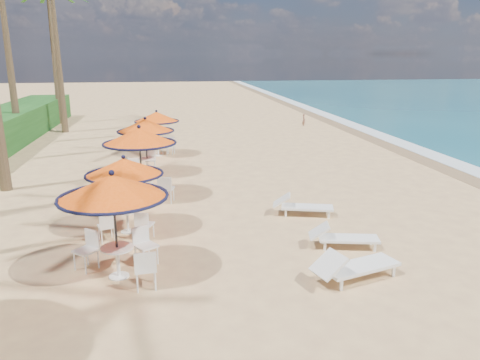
{
  "coord_description": "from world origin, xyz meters",
  "views": [
    {
      "loc": [
        -4.11,
        -9.81,
        5.04
      ],
      "look_at": [
        -1.91,
        4.21,
        1.2
      ],
      "focal_mm": 35.0,
      "sensor_mm": 36.0,
      "label": 1
    }
  ],
  "objects_px": {
    "station_4": "(158,122)",
    "lounger_mid": "(341,237)",
    "station_3": "(144,133)",
    "station_1": "(123,177)",
    "lounger_far": "(301,205)",
    "station_0": "(115,200)",
    "station_2": "(140,145)",
    "lounger_near": "(353,266)"
  },
  "relations": [
    {
      "from": "station_1",
      "to": "station_3",
      "type": "bearing_deg",
      "value": 87.26
    },
    {
      "from": "station_3",
      "to": "station_0",
      "type": "bearing_deg",
      "value": -91.58
    },
    {
      "from": "station_0",
      "to": "station_3",
      "type": "height_order",
      "value": "station_0"
    },
    {
      "from": "station_1",
      "to": "station_4",
      "type": "distance_m",
      "value": 10.77
    },
    {
      "from": "station_0",
      "to": "lounger_mid",
      "type": "distance_m",
      "value": 5.99
    },
    {
      "from": "station_0",
      "to": "station_2",
      "type": "height_order",
      "value": "station_2"
    },
    {
      "from": "station_4",
      "to": "lounger_far",
      "type": "height_order",
      "value": "station_4"
    },
    {
      "from": "station_0",
      "to": "station_3",
      "type": "distance_m",
      "value": 9.59
    },
    {
      "from": "station_1",
      "to": "lounger_mid",
      "type": "distance_m",
      "value": 6.27
    },
    {
      "from": "station_1",
      "to": "station_2",
      "type": "bearing_deg",
      "value": 84.22
    },
    {
      "from": "station_2",
      "to": "lounger_near",
      "type": "xyz_separation_m",
      "value": [
        5.02,
        -7.11,
        -1.6
      ]
    },
    {
      "from": "station_0",
      "to": "lounger_near",
      "type": "xyz_separation_m",
      "value": [
        5.29,
        -1.04,
        -1.52
      ]
    },
    {
      "from": "station_1",
      "to": "lounger_near",
      "type": "distance_m",
      "value": 6.73
    },
    {
      "from": "station_3",
      "to": "station_4",
      "type": "height_order",
      "value": "station_3"
    },
    {
      "from": "station_3",
      "to": "station_4",
      "type": "relative_size",
      "value": 1.07
    },
    {
      "from": "lounger_near",
      "to": "lounger_mid",
      "type": "distance_m",
      "value": 1.9
    },
    {
      "from": "station_1",
      "to": "lounger_mid",
      "type": "bearing_deg",
      "value": -19.15
    },
    {
      "from": "lounger_near",
      "to": "lounger_mid",
      "type": "height_order",
      "value": "lounger_near"
    },
    {
      "from": "station_1",
      "to": "lounger_near",
      "type": "xyz_separation_m",
      "value": [
        5.35,
        -3.86,
        -1.33
      ]
    },
    {
      "from": "station_4",
      "to": "lounger_far",
      "type": "distance_m",
      "value": 11.12
    },
    {
      "from": "station_4",
      "to": "lounger_mid",
      "type": "bearing_deg",
      "value": -68.84
    },
    {
      "from": "station_1",
      "to": "station_2",
      "type": "xyz_separation_m",
      "value": [
        0.33,
        3.25,
        0.27
      ]
    },
    {
      "from": "lounger_far",
      "to": "station_3",
      "type": "bearing_deg",
      "value": 145.89
    },
    {
      "from": "lounger_far",
      "to": "station_2",
      "type": "bearing_deg",
      "value": 169.25
    },
    {
      "from": "station_1",
      "to": "station_4",
      "type": "xyz_separation_m",
      "value": [
        0.85,
        10.73,
        0.02
      ]
    },
    {
      "from": "station_4",
      "to": "lounger_mid",
      "type": "xyz_separation_m",
      "value": [
        4.93,
        -12.74,
        -1.4
      ]
    },
    {
      "from": "station_0",
      "to": "station_1",
      "type": "relative_size",
      "value": 1.12
    },
    {
      "from": "station_1",
      "to": "station_2",
      "type": "distance_m",
      "value": 3.28
    },
    {
      "from": "station_4",
      "to": "lounger_far",
      "type": "relative_size",
      "value": 1.16
    },
    {
      "from": "station_2",
      "to": "lounger_near",
      "type": "distance_m",
      "value": 8.85
    },
    {
      "from": "station_2",
      "to": "station_4",
      "type": "relative_size",
      "value": 1.15
    },
    {
      "from": "station_4",
      "to": "station_1",
      "type": "bearing_deg",
      "value": -94.52
    },
    {
      "from": "station_2",
      "to": "lounger_mid",
      "type": "height_order",
      "value": "station_2"
    },
    {
      "from": "station_1",
      "to": "station_0",
      "type": "bearing_deg",
      "value": -88.8
    },
    {
      "from": "lounger_mid",
      "to": "station_1",
      "type": "bearing_deg",
      "value": 172.98
    },
    {
      "from": "station_3",
      "to": "station_4",
      "type": "xyz_separation_m",
      "value": [
        0.52,
        3.96,
        -0.12
      ]
    },
    {
      "from": "lounger_far",
      "to": "station_0",
      "type": "bearing_deg",
      "value": -131.06
    },
    {
      "from": "station_4",
      "to": "station_3",
      "type": "bearing_deg",
      "value": -97.52
    },
    {
      "from": "station_3",
      "to": "station_4",
      "type": "distance_m",
      "value": 4.0
    },
    {
      "from": "station_2",
      "to": "station_3",
      "type": "height_order",
      "value": "station_2"
    },
    {
      "from": "lounger_near",
      "to": "lounger_far",
      "type": "xyz_separation_m",
      "value": [
        0.09,
        4.56,
        -0.04
      ]
    },
    {
      "from": "station_1",
      "to": "station_4",
      "type": "relative_size",
      "value": 0.99
    }
  ]
}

